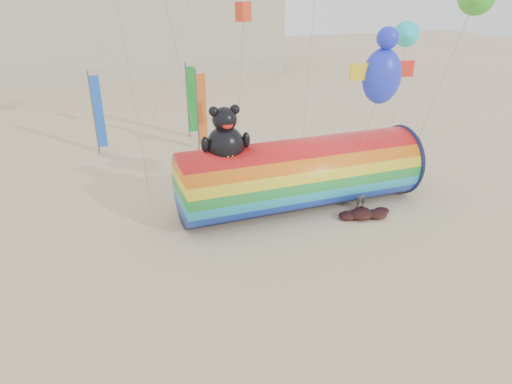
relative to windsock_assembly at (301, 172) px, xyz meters
name	(u,v)px	position (x,y,z in m)	size (l,w,h in m)	color
ground	(258,266)	(-3.75, -4.17, -1.78)	(160.00, 160.00, 0.00)	#CCB58C
windsock_assembly	(301,172)	(0.00, 0.00, 0.00)	(11.65, 3.55, 5.37)	red
kite_handler	(361,191)	(2.62, -1.26, -0.86)	(0.67, 0.44, 1.85)	#4D4F54
fabric_bundle	(364,214)	(2.33, -2.12, -1.61)	(2.62, 1.35, 0.41)	#3F110B
festival_banners	(164,107)	(-4.32, 11.42, 0.86)	(6.85, 3.02, 5.20)	#59595E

